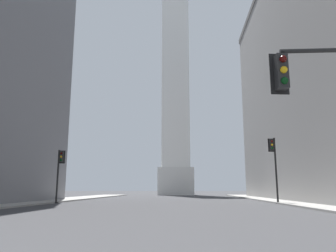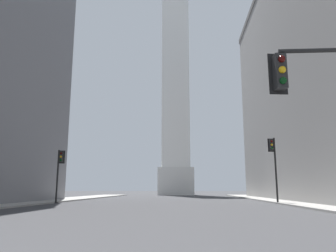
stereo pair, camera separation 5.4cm
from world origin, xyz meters
name	(u,v)px [view 1 (the left image)]	position (x,y,z in m)	size (l,w,h in m)	color
sidewalk_left	(7,205)	(-13.30, 26.53, 0.07)	(5.00, 88.42, 0.15)	gray
sidewalk_right	(321,205)	(13.30, 26.53, 0.07)	(5.00, 88.42, 0.15)	gray
obelisk	(176,68)	(0.00, 73.69, 30.24)	(7.96, 7.96, 63.41)	silver
traffic_light_mid_right	(274,160)	(10.84, 30.82, 4.18)	(0.78, 0.51, 6.37)	black
traffic_light_mid_left	(60,168)	(-10.60, 31.02, 3.52)	(0.76, 0.51, 5.32)	black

